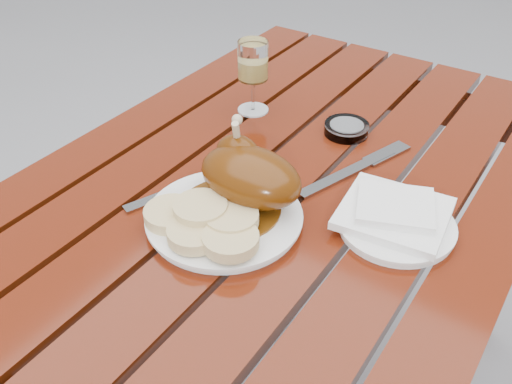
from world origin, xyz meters
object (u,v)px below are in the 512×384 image
table (283,314)px  wine_glass (253,77)px  dinner_plate (224,218)px  side_plate (396,226)px  ashtray (346,129)px

table → wine_glass: size_ratio=7.96×
dinner_plate → table: bearing=85.9°
side_plate → dinner_plate: bearing=-150.4°
dinner_plate → side_plate: dinner_plate is taller
table → dinner_plate: dinner_plate is taller
wine_glass → ashtray: bearing=6.4°
table → wine_glass: (-0.18, 0.15, 0.45)m
wine_glass → dinner_plate: bearing=-63.2°
table → side_plate: (0.22, -0.04, 0.38)m
dinner_plate → ashtray: 0.35m
wine_glass → ashtray: (0.20, 0.02, -0.06)m
table → ashtray: (0.03, 0.18, 0.39)m
wine_glass → side_plate: size_ratio=0.83×
wine_glass → side_plate: 0.45m
table → wine_glass: wine_glass is taller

